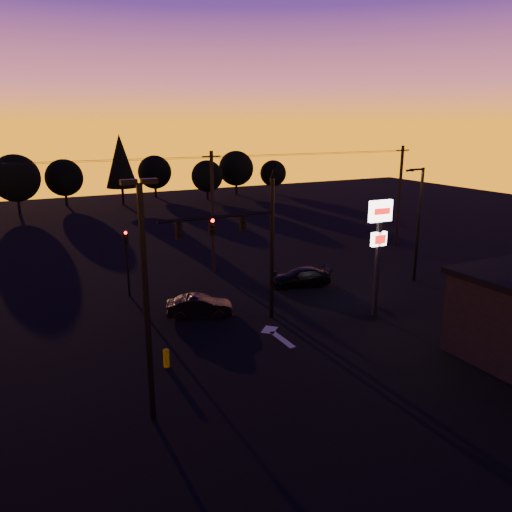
{
  "coord_description": "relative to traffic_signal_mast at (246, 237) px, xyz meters",
  "views": [
    {
      "loc": [
        -11.63,
        -19.77,
        10.98
      ],
      "look_at": [
        1.0,
        5.0,
        3.5
      ],
      "focal_mm": 35.0,
      "sensor_mm": 36.0,
      "label": 1
    }
  ],
  "objects": [
    {
      "name": "tree_7",
      "position": [
        21.1,
        47.01,
        -0.88
      ],
      "size": [
        5.36,
        5.36,
        6.74
      ],
      "color": "black",
      "rests_on": "ground"
    },
    {
      "name": "lane_arrow",
      "position": [
        0.6,
        -2.33,
        -4.93
      ],
      "size": [
        1.2,
        3.1,
        0.01
      ],
      "color": "beige",
      "rests_on": "ground"
    },
    {
      "name": "streetlight",
      "position": [
        14.01,
        1.51,
        -0.52
      ],
      "size": [
        1.55,
        0.35,
        8.0
      ],
      "color": "black",
      "rests_on": "ground"
    },
    {
      "name": "power_wires",
      "position": [
        2.1,
        10.01,
        3.63
      ],
      "size": [
        36.0,
        1.22,
        0.07
      ],
      "color": "black",
      "rests_on": "ground"
    },
    {
      "name": "tree_3",
      "position": [
        -3.9,
        48.01,
        -1.19
      ],
      "size": [
        4.95,
        4.95,
        6.22
      ],
      "color": "black",
      "rests_on": "ground"
    },
    {
      "name": "utility_pole_1",
      "position": [
        2.1,
        10.01,
        -0.34
      ],
      "size": [
        1.4,
        0.26,
        9.0
      ],
      "color": "black",
      "rests_on": "ground"
    },
    {
      "name": "traffic_signal_mast",
      "position": [
        0.0,
        0.0,
        0.0
      ],
      "size": [
        6.79,
        0.52,
        8.58
      ],
      "color": "black",
      "rests_on": "ground"
    },
    {
      "name": "car_mid",
      "position": [
        -2.08,
        2.02,
        -4.31
      ],
      "size": [
        4.02,
        2.5,
        1.25
      ],
      "primitive_type": "imported",
      "rotation": [
        0.0,
        0.0,
        1.24
      ],
      "color": "black",
      "rests_on": "ground"
    },
    {
      "name": "tree_4",
      "position": [
        3.1,
        45.01,
        0.99
      ],
      "size": [
        4.18,
        4.18,
        9.5
      ],
      "color": "black",
      "rests_on": "ground"
    },
    {
      "name": "tree_2",
      "position": [
        -9.9,
        44.01,
        -0.57
      ],
      "size": [
        5.77,
        5.78,
        7.26
      ],
      "color": "black",
      "rests_on": "ground"
    },
    {
      "name": "bollard",
      "position": [
        -5.68,
        -3.15,
        -4.51
      ],
      "size": [
        0.29,
        0.29,
        0.86
      ],
      "primitive_type": "cylinder",
      "color": "#C1BF00",
      "rests_on": "ground"
    },
    {
      "name": "ground",
      "position": [
        0.1,
        -3.99,
        -4.94
      ],
      "size": [
        120.0,
        120.0,
        0.0
      ],
      "primitive_type": "plane",
      "color": "black",
      "rests_on": "ground"
    },
    {
      "name": "suv_parked",
      "position": [
        11.67,
        -7.62,
        -4.31
      ],
      "size": [
        2.67,
        4.77,
        1.26
      ],
      "primitive_type": "imported",
      "rotation": [
        0.0,
        0.0,
        -0.13
      ],
      "color": "black",
      "rests_on": "ground"
    },
    {
      "name": "tree_8",
      "position": [
        27.1,
        46.01,
        -1.82
      ],
      "size": [
        4.12,
        4.12,
        5.19
      ],
      "color": "black",
      "rests_on": "ground"
    },
    {
      "name": "car_right",
      "position": [
        6.17,
        4.17,
        -4.33
      ],
      "size": [
        4.5,
        2.75,
        1.22
      ],
      "primitive_type": "imported",
      "rotation": [
        0.0,
        0.0,
        -1.84
      ],
      "color": "black",
      "rests_on": "ground"
    },
    {
      "name": "utility_pole_2",
      "position": [
        20.1,
        10.01,
        -0.34
      ],
      "size": [
        1.4,
        0.26,
        9.0
      ],
      "color": "black",
      "rests_on": "ground"
    },
    {
      "name": "secondary_signal",
      "position": [
        -4.9,
        7.49,
        -2.07
      ],
      "size": [
        0.3,
        0.31,
        4.35
      ],
      "color": "black",
      "rests_on": "ground"
    },
    {
      "name": "tree_5",
      "position": [
        9.1,
        50.01,
        -1.19
      ],
      "size": [
        4.95,
        4.95,
        6.22
      ],
      "color": "black",
      "rests_on": "ground"
    },
    {
      "name": "pylon_sign",
      "position": [
        7.1,
        -2.49,
        -0.02
      ],
      "size": [
        1.5,
        0.28,
        6.8
      ],
      "color": "black",
      "rests_on": "ground"
    },
    {
      "name": "tree_6",
      "position": [
        15.1,
        44.01,
        -1.5
      ],
      "size": [
        4.54,
        4.54,
        5.71
      ],
      "color": "black",
      "rests_on": "ground"
    },
    {
      "name": "parking_lot_light",
      "position": [
        -7.4,
        -6.99,
        0.33
      ],
      "size": [
        1.25,
        0.3,
        9.14
      ],
      "color": "black",
      "rests_on": "ground"
    }
  ]
}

